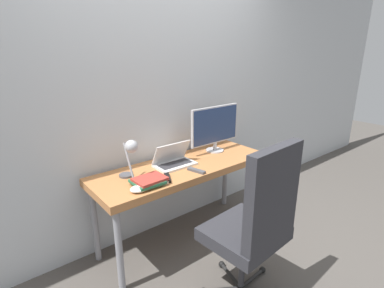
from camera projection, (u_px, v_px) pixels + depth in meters
ground_plane at (204, 252)px, 2.58m from camera, size 12.00×12.00×0.00m
wall_back at (159, 93)px, 2.63m from camera, size 8.00×0.05×2.60m
desk at (184, 172)px, 2.58m from camera, size 1.59×0.55×0.72m
laptop at (174, 161)px, 2.53m from camera, size 0.34×0.21×0.20m
monitor at (215, 127)px, 2.83m from camera, size 0.56×0.17×0.43m
desk_lamp at (130, 152)px, 2.19m from camera, size 0.11×0.22×0.32m
office_chair at (257, 220)px, 1.91m from camera, size 0.56×0.57×1.15m
book_stack at (149, 181)px, 2.18m from camera, size 0.25×0.20×0.06m
tv_remote at (167, 178)px, 2.28m from camera, size 0.11×0.15×0.02m
media_remote at (196, 171)px, 2.41m from camera, size 0.08×0.17×0.02m
game_controller at (139, 188)px, 2.09m from camera, size 0.14×0.10×0.04m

